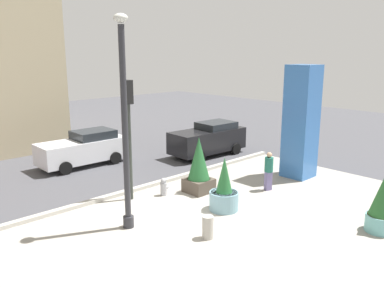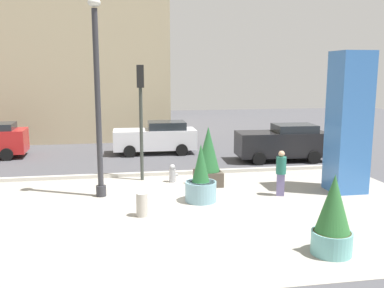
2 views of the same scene
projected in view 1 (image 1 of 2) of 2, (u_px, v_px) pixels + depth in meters
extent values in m
plane|color=#47474C|center=(123.00, 186.00, 17.51)|extent=(60.00, 60.00, 0.00)
cube|color=#9E998E|center=(225.00, 229.00, 13.27)|extent=(18.00, 10.00, 0.02)
cube|color=#B7B2A8|center=(135.00, 189.00, 16.87)|extent=(18.00, 0.24, 0.16)
cylinder|color=#2D2D33|center=(129.00, 222.00, 13.40)|extent=(0.36, 0.36, 0.40)
cylinder|color=#2D2D33|center=(125.00, 132.00, 12.70)|extent=(0.20, 0.20, 6.57)
ellipsoid|color=silver|center=(121.00, 18.00, 11.91)|extent=(0.44, 0.44, 0.28)
cube|color=#3870BC|center=(301.00, 122.00, 18.35)|extent=(1.25, 1.25, 5.20)
cylinder|color=#6BB2B2|center=(381.00, 223.00, 13.07)|extent=(1.00, 1.00, 0.59)
cylinder|color=#382819|center=(382.00, 215.00, 13.00)|extent=(0.92, 0.92, 0.04)
cone|color=#2D6B33|center=(384.00, 194.00, 12.84)|extent=(0.86, 0.86, 1.44)
cube|color=#4C4238|center=(199.00, 185.00, 16.75)|extent=(1.04, 1.04, 0.58)
cylinder|color=#382819|center=(199.00, 179.00, 16.69)|extent=(0.99, 0.99, 0.04)
cone|color=#235B2D|center=(199.00, 158.00, 16.48)|extent=(0.92, 0.92, 1.77)
cylinder|color=#7AA8B7|center=(224.00, 201.00, 14.83)|extent=(1.09, 1.09, 0.71)
cylinder|color=#382819|center=(224.00, 192.00, 14.76)|extent=(1.00, 1.00, 0.04)
cone|color=#235B2D|center=(224.00, 175.00, 14.60)|extent=(0.61, 0.61, 1.32)
cylinder|color=#99999E|center=(164.00, 189.00, 16.34)|extent=(0.26, 0.26, 0.55)
sphere|color=#99999E|center=(163.00, 181.00, 16.26)|extent=(0.24, 0.24, 0.24)
cylinder|color=#99999E|center=(167.00, 187.00, 16.45)|extent=(0.12, 0.10, 0.10)
cylinder|color=#B2ADA3|center=(208.00, 227.00, 12.57)|extent=(0.36, 0.36, 0.75)
cylinder|color=#333833|center=(130.00, 153.00, 15.55)|extent=(0.14, 0.14, 3.83)
cube|color=black|center=(128.00, 92.00, 15.01)|extent=(0.28, 0.32, 0.90)
sphere|color=red|center=(125.00, 92.00, 15.13)|extent=(0.18, 0.18, 0.18)
cube|color=silver|center=(82.00, 150.00, 20.54)|extent=(4.50, 1.83, 1.06)
cube|color=#1E2328|center=(93.00, 134.00, 20.81)|extent=(2.04, 1.58, 0.43)
cylinder|color=black|center=(65.00, 168.00, 19.10)|extent=(0.64, 0.23, 0.64)
cylinder|color=black|center=(50.00, 161.00, 20.36)|extent=(0.64, 0.23, 0.64)
cylinder|color=black|center=(115.00, 158.00, 20.93)|extent=(0.64, 0.23, 0.64)
cylinder|color=black|center=(98.00, 152.00, 22.19)|extent=(0.64, 0.23, 0.64)
cube|color=black|center=(207.00, 140.00, 22.54)|extent=(4.55, 2.02, 1.20)
cube|color=#1E2328|center=(216.00, 125.00, 22.78)|extent=(2.09, 1.68, 0.37)
cylinder|color=black|center=(200.00, 157.00, 21.12)|extent=(0.65, 0.25, 0.64)
cylinder|color=black|center=(178.00, 151.00, 22.45)|extent=(0.65, 0.25, 0.64)
cylinder|color=black|center=(236.00, 149.00, 22.88)|extent=(0.65, 0.25, 0.64)
cylinder|color=black|center=(214.00, 143.00, 24.21)|extent=(0.65, 0.25, 0.64)
cube|color=slate|center=(268.00, 181.00, 16.93)|extent=(0.33, 0.28, 0.83)
cylinder|color=#236656|center=(269.00, 165.00, 16.77)|extent=(0.46, 0.46, 0.62)
sphere|color=tan|center=(269.00, 155.00, 16.67)|extent=(0.22, 0.22, 0.22)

